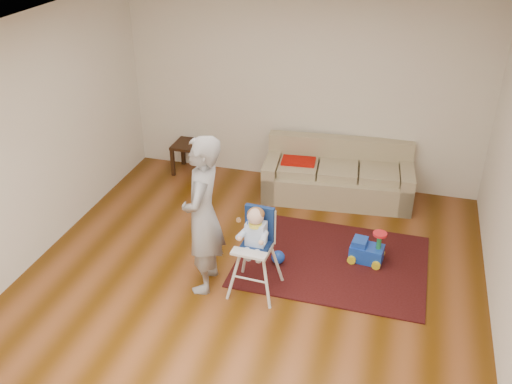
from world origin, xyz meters
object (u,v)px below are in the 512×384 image
(side_table, at_px, (190,157))
(adult, at_px, (203,216))
(toy_ball, at_px, (278,257))
(ride_on_toy, at_px, (367,245))
(sofa, at_px, (338,173))
(high_chair, at_px, (256,252))

(side_table, relative_size, adult, 0.26)
(toy_ball, bearing_deg, ride_on_toy, 19.02)
(ride_on_toy, bearing_deg, sofa, 118.12)
(ride_on_toy, distance_m, adult, 1.97)
(sofa, distance_m, adult, 2.59)
(toy_ball, bearing_deg, side_table, 133.41)
(side_table, relative_size, ride_on_toy, 1.12)
(high_chair, distance_m, adult, 0.67)
(side_table, relative_size, toy_ball, 2.90)
(high_chair, relative_size, adult, 0.59)
(toy_ball, distance_m, high_chair, 0.66)
(sofa, relative_size, adult, 1.18)
(ride_on_toy, xyz_separation_m, toy_ball, (-0.97, -0.33, -0.12))
(sofa, relative_size, side_table, 4.52)
(ride_on_toy, bearing_deg, high_chair, -135.73)
(high_chair, bearing_deg, side_table, 127.80)
(adult, bearing_deg, ride_on_toy, 111.68)
(sofa, xyz_separation_m, adult, (-1.07, -2.30, 0.49))
(sofa, bearing_deg, adult, -120.32)
(sofa, bearing_deg, ride_on_toy, -73.61)
(side_table, relative_size, high_chair, 0.45)
(sofa, bearing_deg, side_table, 169.35)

